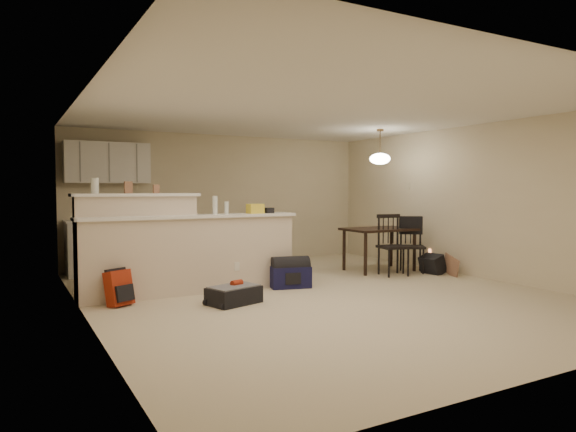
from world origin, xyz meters
TOP-DOWN VIEW (x-y plane):
  - room at (0.00, 0.00)m, footprint 7.00×7.02m
  - breakfast_bar at (-1.76, 0.98)m, footprint 3.08×0.58m
  - upper_cabinets at (-2.20, 3.32)m, footprint 1.40×0.34m
  - kitchen_counter at (-2.00, 3.19)m, footprint 1.80×0.60m
  - thermostat at (2.98, 1.55)m, footprint 0.02×0.12m
  - jar at (-2.73, 1.12)m, footprint 0.10×0.10m
  - cereal_box at (-2.31, 1.12)m, footprint 0.10×0.07m
  - small_box at (-1.94, 1.12)m, footprint 0.08×0.06m
  - bottle_a at (-1.17, 0.90)m, footprint 0.07×0.07m
  - bottle_b at (-0.99, 0.90)m, footprint 0.06×0.06m
  - bag_lump at (-0.54, 0.90)m, footprint 0.22×0.18m
  - pouch at (-0.31, 0.90)m, footprint 0.12×0.10m
  - dining_table at (2.03, 1.21)m, footprint 1.24×0.85m
  - pendant_lamp at (2.03, 1.21)m, footprint 0.36×0.36m
  - dining_chair_near at (1.92, 0.70)m, footprint 0.52×0.50m
  - dining_chair_far at (2.41, 0.78)m, footprint 0.56×0.56m
  - suitcase at (-1.26, 0.02)m, footprint 0.73×0.58m
  - red_backpack at (-2.55, 0.61)m, footprint 0.34×0.29m
  - navy_duffel at (-0.11, 0.61)m, footprint 0.64×0.44m
  - black_daypack at (2.61, 0.50)m, footprint 0.29×0.38m
  - cardboard_sheet at (2.75, 0.21)m, footprint 0.14×0.42m

SIDE VIEW (x-z plane):
  - suitcase at x=-1.26m, z-range 0.00..0.21m
  - navy_duffel at x=-0.11m, z-range 0.00..0.31m
  - black_daypack at x=2.61m, z-range 0.00..0.32m
  - cardboard_sheet at x=2.75m, z-range 0.00..0.33m
  - red_backpack at x=-2.55m, z-range 0.00..0.44m
  - kitchen_counter at x=-2.00m, z-range 0.00..0.90m
  - dining_chair_far at x=2.41m, z-range 0.00..0.95m
  - dining_chair_near at x=1.92m, z-range 0.00..1.02m
  - breakfast_bar at x=-1.76m, z-range -0.09..1.30m
  - dining_table at x=2.03m, z-range 0.29..1.05m
  - pouch at x=-0.31m, z-range 1.09..1.17m
  - bag_lump at x=-0.54m, z-range 1.09..1.23m
  - bottle_b at x=-0.99m, z-range 1.09..1.27m
  - bottle_a at x=-1.17m, z-range 1.09..1.35m
  - room at x=0.00m, z-range 0.00..2.50m
  - small_box at x=-1.94m, z-range 1.39..1.51m
  - cereal_box at x=-2.31m, z-range 1.39..1.55m
  - jar at x=-2.73m, z-range 1.39..1.59m
  - thermostat at x=2.98m, z-range 1.44..1.56m
  - upper_cabinets at x=-2.20m, z-range 1.55..2.25m
  - pendant_lamp at x=2.03m, z-range 1.68..2.30m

